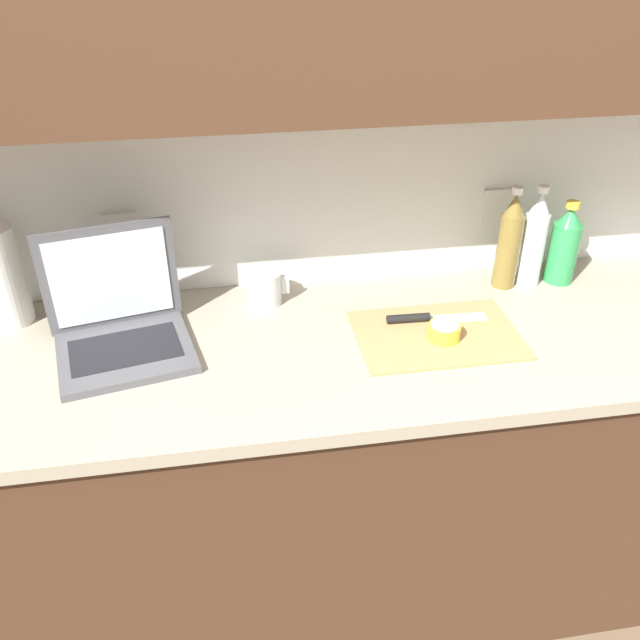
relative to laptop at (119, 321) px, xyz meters
The scene contains 12 objects.
ground_plane 1.26m from the laptop, ahead, with size 12.00×12.00×0.00m, color brown.
wall_back 1.02m from the laptop, 12.16° to the left, with size 5.20×0.38×2.60m.
counter_unit 0.98m from the laptop, ahead, with size 2.47×0.65×0.90m.
laptop is the anchor object (origin of this frame).
cutting_board 0.77m from the laptop, ahead, with size 0.40×0.28×0.01m, color tan.
knife 0.74m from the laptop, ahead, with size 0.26×0.04×0.02m.
lemon_half_cut 0.78m from the laptop, ahead, with size 0.08×0.08×0.04m.
bottle_green_soda 1.20m from the laptop, ahead, with size 0.08×0.08×0.24m.
bottle_oil_tall 1.11m from the laptop, ahead, with size 0.06×0.06×0.29m.
bottle_water_clear 1.04m from the laptop, ahead, with size 0.06×0.06×0.29m.
measuring_cup 0.39m from the laptop, 22.03° to the left, with size 0.11×0.09×0.09m.
paper_towel_roll 0.34m from the laptop, 151.19° to the left, with size 0.11×0.11×0.26m.
Camera 1 is at (-0.56, -1.35, 1.83)m, focal length 38.00 mm.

